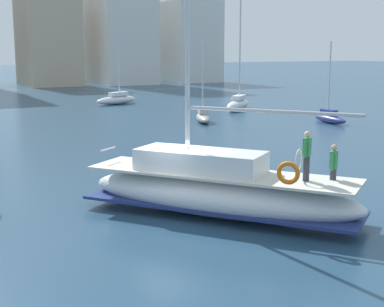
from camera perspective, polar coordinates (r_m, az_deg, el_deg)
The scene contains 6 objects.
ground_plane at distance 19.69m, azimuth -1.60°, elevation -5.83°, with size 400.00×400.00×0.00m, color navy.
main_sailboat at distance 19.01m, azimuth 2.62°, elevation -3.57°, with size 7.68×9.12×13.76m.
moored_sloop_near at distance 53.04m, azimuth 4.65°, elevation 5.10°, with size 5.09×4.75×9.97m.
moored_sloop_far at distance 43.72m, azimuth 1.10°, elevation 3.78°, with size 2.47×4.11×6.13m.
moored_cutter_left at distance 58.63m, azimuth -7.55°, elevation 5.46°, with size 5.31×3.09×6.98m.
moored_cutter_right at distance 44.47m, azimuth 13.68°, elevation 3.59°, with size 1.29×3.85×6.11m.
Camera 1 is at (-8.35, -16.97, 5.50)m, focal length 53.11 mm.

